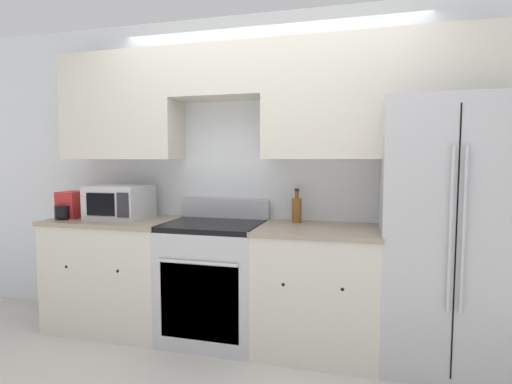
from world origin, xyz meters
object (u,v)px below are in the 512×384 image
object	(u,v)px
microwave	(120,202)
bottle	(297,209)
oven_range	(214,280)
refrigerator	(445,234)

from	to	relation	value
microwave	bottle	distance (m)	1.48
oven_range	bottle	bearing A→B (deg)	17.14
oven_range	microwave	xyz separation A→B (m)	(-0.85, 0.03, 0.60)
oven_range	microwave	bearing A→B (deg)	178.16
oven_range	bottle	distance (m)	0.86
microwave	oven_range	bearing A→B (deg)	-1.84
refrigerator	microwave	size ratio (longest dim) A/B	3.97
microwave	bottle	size ratio (longest dim) A/B	1.71
oven_range	microwave	world-z (taller)	microwave
oven_range	microwave	distance (m)	1.04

